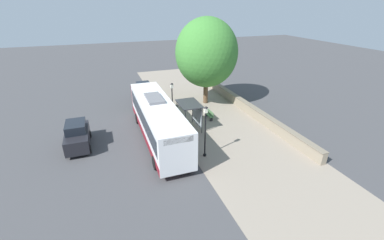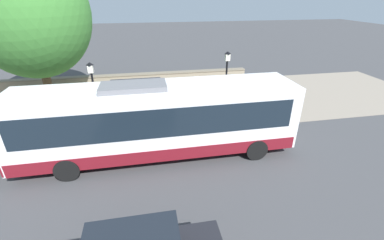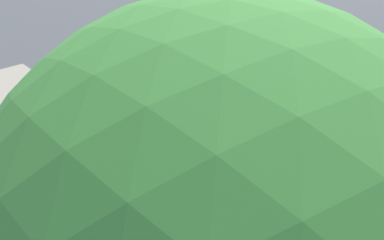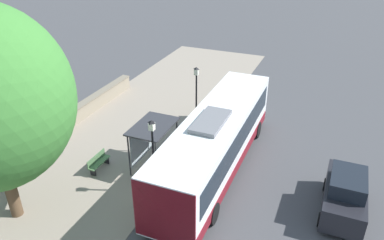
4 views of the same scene
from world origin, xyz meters
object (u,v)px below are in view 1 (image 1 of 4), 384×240
street_lamp_near (172,99)px  parked_car_far_lane (77,135)px  street_lamp_far (205,127)px  shade_tree (207,53)px  pedestrian (195,152)px  bench (209,114)px  parked_car_behind_bus (144,92)px  bus (158,119)px  bus_shelter (191,107)px

street_lamp_near → parked_car_far_lane: bearing=13.0°
street_lamp_far → parked_car_far_lane: (9.16, -4.87, -1.45)m
street_lamp_far → shade_tree: 12.07m
pedestrian → bench: (-4.14, -6.94, -0.47)m
street_lamp_far → parked_car_behind_bus: street_lamp_far is taller
bench → shade_tree: bearing=-107.7°
street_lamp_near → pedestrian: bearing=86.5°
shade_tree → parked_car_far_lane: bearing=23.1°
bus → pedestrian: 4.97m
street_lamp_far → street_lamp_near: bearing=-85.1°
pedestrian → shade_tree: 13.50m
bus → street_lamp_far: 4.85m
pedestrian → bench: bearing=-120.8°
pedestrian → parked_car_far_lane: (8.12, -5.49, 0.07)m
shade_tree → parked_car_behind_bus: shade_tree is taller
parked_car_far_lane → street_lamp_near: bearing=-167.0°
bus → street_lamp_near: street_lamp_near is taller
bus → parked_car_far_lane: bearing=-7.8°
street_lamp_near → parked_car_behind_bus: (1.46, -7.30, -1.40)m
bus → pedestrian: (-1.65, 4.60, -0.89)m
pedestrian → street_lamp_far: size_ratio=0.39×
street_lamp_far → parked_car_behind_bus: 14.38m
parked_car_behind_bus → shade_tree: bearing=152.1°
pedestrian → street_lamp_far: (-1.04, -0.62, 1.52)m
bench → parked_car_far_lane: parked_car_far_lane is taller
bus → bus_shelter: (-3.31, -0.94, 0.29)m
street_lamp_near → parked_car_behind_bus: bearing=-78.7°
parked_car_behind_bus → parked_car_far_lane: (7.12, 9.29, 0.03)m
pedestrian → street_lamp_near: 7.63m
pedestrian → parked_car_far_lane: size_ratio=0.39×
bus_shelter → street_lamp_near: (1.20, -1.94, 0.27)m
bench → parked_car_far_lane: bearing=6.7°
street_lamp_far → bench: bearing=-116.1°
bus_shelter → parked_car_far_lane: 9.84m
street_lamp_far → bus_shelter: bearing=-97.1°
parked_car_far_lane → bench: bearing=-173.3°
bus → street_lamp_near: 3.61m
bus → shade_tree: bearing=-136.9°
bus_shelter → shade_tree: shade_tree is taller
bus_shelter → parked_car_far_lane: size_ratio=0.68×
parked_car_behind_bus → parked_car_far_lane: parked_car_far_lane is taller
street_lamp_far → parked_car_behind_bus: bearing=-81.8°
parked_car_behind_bus → bench: bearing=123.2°
street_lamp_far → bus: bearing=-55.8°
bus_shelter → bench: bearing=-150.5°
shade_tree → parked_car_far_lane: 15.60m
pedestrian → parked_car_behind_bus: 14.81m
bench → shade_tree: (-1.40, -4.38, 5.32)m
street_lamp_near → street_lamp_far: 6.88m
pedestrian → parked_car_far_lane: 9.80m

